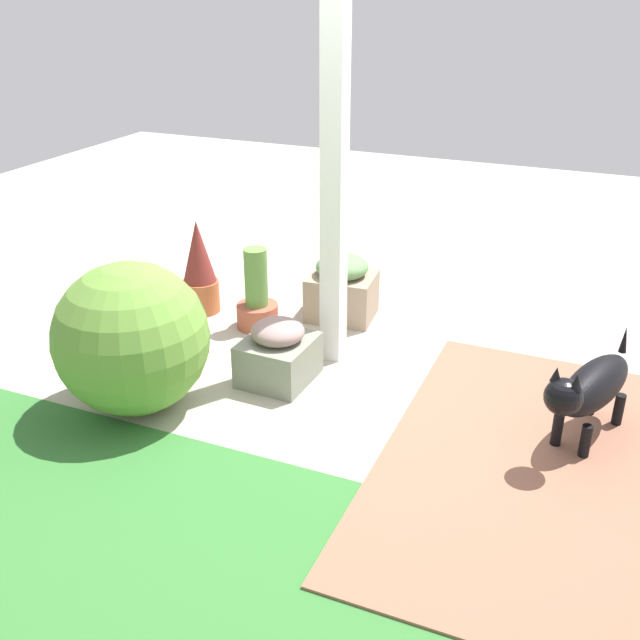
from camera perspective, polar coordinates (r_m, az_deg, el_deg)
ground_plane at (r=4.56m, az=4.21°, el=-4.55°), size 12.00×12.00×0.00m
brick_path at (r=3.93m, az=18.46°, el=-11.24°), size 1.80×2.40×0.02m
lawn_patch at (r=3.22m, az=-22.83°, el=-21.89°), size 5.20×2.80×0.01m
porch_pillar at (r=4.40m, az=1.12°, el=10.23°), size 0.13×0.13×2.25m
stone_planter_nearest at (r=5.27m, az=1.71°, el=2.50°), size 0.50×0.44×0.47m
stone_planter_mid at (r=4.47m, az=-3.26°, el=-2.57°), size 0.41×0.45×0.40m
round_shrub at (r=4.21m, az=-14.38°, el=-1.39°), size 0.87×0.87×0.87m
terracotta_pot_broad at (r=5.25m, az=-14.20°, el=1.50°), size 0.34×0.34×0.39m
terracotta_pot_spiky at (r=5.40m, az=-9.34°, el=3.92°), size 0.27×0.27×0.69m
terracotta_pot_tall at (r=5.14m, az=-4.91°, el=1.59°), size 0.29×0.29×0.58m
dog at (r=4.06m, az=20.19°, el=-4.96°), size 0.44×0.81×0.56m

